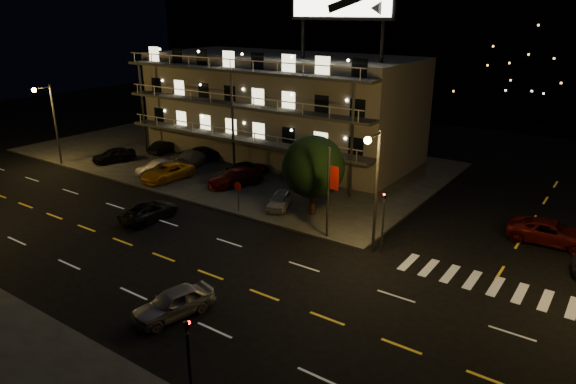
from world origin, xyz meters
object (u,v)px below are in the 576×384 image
Objects in this scene: tree at (313,169)px; lot_car_7 at (193,158)px; lot_car_2 at (167,172)px; road_car_east at (174,303)px; lot_car_4 at (280,200)px; road_car_west at (150,211)px.

tree is 17.53m from lot_car_7.
lot_car_2 is at bearing -178.56° from tree.
road_car_east is (1.38, -15.38, -3.03)m from tree.
lot_car_4 is (-2.79, -0.24, -2.97)m from tree.
tree is 1.63× the size of lot_car_4.
road_car_west is at bearing 157.92° from road_car_east.
road_car_east is at bearing -36.96° from lot_car_2.
lot_car_2 is 4.91m from lot_car_7.
lot_car_2 reaches higher than road_car_west.
lot_car_7 reaches higher than lot_car_4.
lot_car_2 is 9.03m from road_car_west.
road_car_east is at bearing 115.99° from lot_car_7.
lot_car_7 is at bearing 112.15° from lot_car_2.
lot_car_4 is 0.71× the size of lot_car_7.
lot_car_4 is 14.68m from lot_car_7.
road_car_west is (7.12, -11.72, -0.27)m from lot_car_7.
tree is at bearing -15.68° from lot_car_4.
road_car_east is 13.59m from road_car_west.
road_car_east is at bearing 143.48° from road_car_west.
road_car_east is 0.92× the size of road_car_west.
lot_car_2 is 1.09× the size of road_car_west.
tree is 12.54m from road_car_west.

